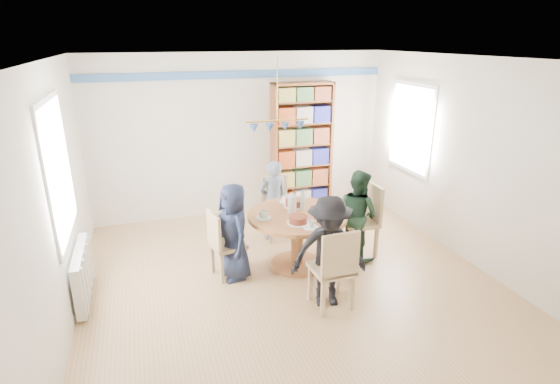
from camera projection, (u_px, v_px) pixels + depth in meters
name	position (u px, v px, depth m)	size (l,w,h in m)	color
ground	(290.00, 279.00, 5.56)	(5.00, 5.00, 0.00)	tan
room_shell	(250.00, 140.00, 5.71)	(5.00, 5.00, 5.00)	white
radiator	(83.00, 274.00, 5.01)	(0.12, 1.00, 0.60)	silver
dining_table	(297.00, 228.00, 5.73)	(1.30, 1.30, 0.75)	brown
chair_left	(222.00, 241.00, 5.48)	(0.47, 0.47, 0.89)	tan
chair_right	(365.00, 216.00, 6.06)	(0.45, 0.45, 1.02)	tan
chair_far	(276.00, 204.00, 6.64)	(0.41, 0.41, 0.93)	tan
chair_near	(335.00, 266.00, 4.79)	(0.45, 0.45, 0.99)	tan
person_left	(234.00, 232.00, 5.44)	(0.61, 0.40, 1.25)	#171E33
person_right	(357.00, 214.00, 5.96)	(0.61, 0.48, 1.26)	#172E1F
person_far	(273.00, 200.00, 6.52)	(0.45, 0.29, 1.23)	gray
person_near	(329.00, 252.00, 4.85)	(0.85, 0.49, 1.32)	black
bookshelf	(302.00, 148.00, 7.59)	(1.05, 0.32, 2.21)	brown
tableware	(295.00, 209.00, 5.66)	(1.10, 1.10, 0.29)	white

